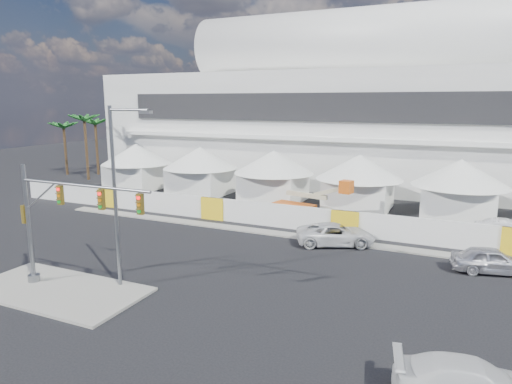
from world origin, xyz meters
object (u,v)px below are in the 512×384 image
at_px(sedan_silver, 492,260).
at_px(traffic_mast, 53,221).
at_px(pickup_near, 472,383).
at_px(pickup_curb, 336,234).
at_px(boom_lift, 302,206).
at_px(streetlight_median, 118,185).
at_px(lot_car_a, 508,230).

relative_size(sedan_silver, traffic_mast, 0.53).
bearing_deg(traffic_mast, pickup_near, -3.50).
bearing_deg(traffic_mast, pickup_curb, 50.12).
xyz_separation_m(pickup_near, boom_lift, (-14.00, 22.58, 0.26)).
relative_size(pickup_curb, streetlight_median, 0.57).
bearing_deg(lot_car_a, pickup_curb, 117.69).
height_order(sedan_silver, pickup_near, sedan_silver).
xyz_separation_m(pickup_near, lot_car_a, (2.68, 22.31, -0.01)).
xyz_separation_m(pickup_curb, pickup_near, (9.03, -15.78, -0.01)).
relative_size(pickup_near, boom_lift, 0.69).
distance_m(sedan_silver, pickup_near, 14.31).
distance_m(lot_car_a, streetlight_median, 28.72).
xyz_separation_m(sedan_silver, boom_lift, (-15.24, 8.33, 0.23)).
bearing_deg(pickup_near, traffic_mast, 75.58).
height_order(lot_car_a, traffic_mast, traffic_mast).
xyz_separation_m(lot_car_a, boom_lift, (-16.68, 0.27, 0.27)).
distance_m(streetlight_median, boom_lift, 20.57).
relative_size(pickup_curb, traffic_mast, 0.64).
bearing_deg(pickup_near, streetlight_median, 69.61).
bearing_deg(streetlight_median, traffic_mast, -151.93).
relative_size(sedan_silver, streetlight_median, 0.47).
distance_m(pickup_near, lot_car_a, 22.47).
distance_m(sedan_silver, boom_lift, 17.37).
bearing_deg(sedan_silver, streetlight_median, 107.75).
relative_size(sedan_silver, boom_lift, 0.61).
bearing_deg(traffic_mast, streetlight_median, 28.07).
bearing_deg(streetlight_median, boom_lift, 78.62).
relative_size(pickup_near, streetlight_median, 0.54).
distance_m(traffic_mast, boom_lift, 22.64).
relative_size(pickup_curb, lot_car_a, 1.22).
xyz_separation_m(pickup_curb, streetlight_median, (-8.91, -12.78, 5.14)).
bearing_deg(lot_car_a, pickup_near, 171.68).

